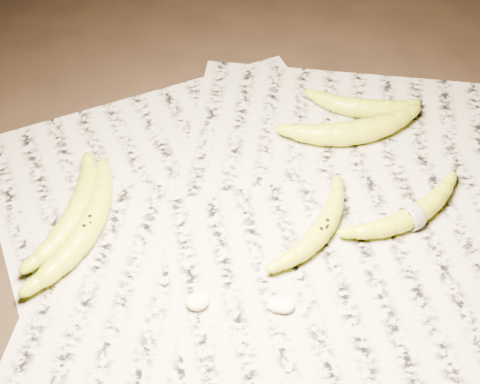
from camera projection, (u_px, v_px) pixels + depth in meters
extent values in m
plane|color=black|center=(252.00, 207.00, 1.00)|extent=(3.00, 3.00, 0.00)
cube|color=#A19F8A|center=(273.00, 221.00, 0.98)|extent=(0.90, 0.70, 0.01)
torus|color=white|center=(412.00, 215.00, 0.96)|extent=(0.02, 0.04, 0.04)
ellipsoid|color=#FFEEC5|center=(197.00, 300.00, 0.88)|extent=(0.03, 0.03, 0.02)
ellipsoid|color=#FFEEC5|center=(285.00, 304.00, 0.87)|extent=(0.03, 0.02, 0.02)
ellipsoid|color=#FFEEC5|center=(278.00, 302.00, 0.88)|extent=(0.03, 0.02, 0.02)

